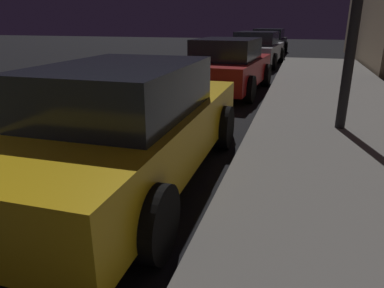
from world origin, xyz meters
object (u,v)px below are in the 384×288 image
at_px(car_red, 228,66).
at_px(car_black, 269,41).
at_px(car_silver, 257,49).
at_px(car_yellow_cab, 129,125).

bearing_deg(car_red, car_black, 89.99).
bearing_deg(car_silver, car_black, 89.98).
xyz_separation_m(car_silver, car_black, (0.00, 5.66, 0.01)).
distance_m(car_yellow_cab, car_silver, 12.51).
xyz_separation_m(car_yellow_cab, car_black, (-0.00, 18.18, 0.01)).
distance_m(car_red, car_black, 12.21).
xyz_separation_m(car_yellow_cab, car_silver, (-0.00, 12.51, 0.00)).
bearing_deg(car_black, car_yellow_cab, -90.00).
height_order(car_yellow_cab, car_silver, same).
height_order(car_red, car_silver, same).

